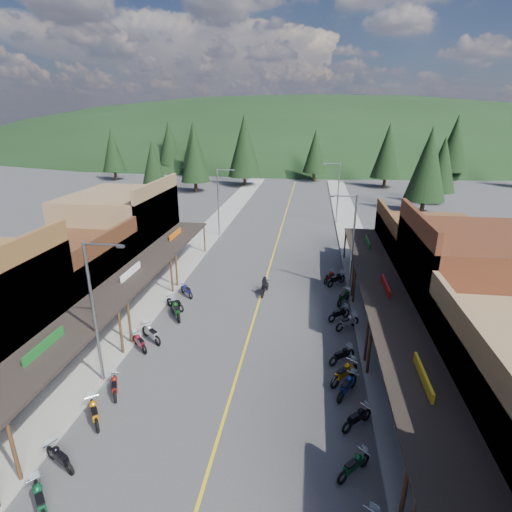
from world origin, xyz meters
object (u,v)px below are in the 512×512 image
at_px(streetlight_2, 351,239).
at_px(pine_1, 194,145).
at_px(shop_east_2, 470,287).
at_px(streetlight_3, 337,190).
at_px(bike_east_8, 348,321).
at_px(pine_3, 315,151).
at_px(pine_7, 169,143).
at_px(bike_west_2, 40,498).
at_px(bike_west_8, 176,309).
at_px(pine_0, 113,150).
at_px(bike_east_6, 344,372).
at_px(bike_east_5, 347,385).
at_px(pine_9, 442,164).
at_px(pedestrian_east_a, 392,375).
at_px(bike_east_3, 354,464).
at_px(pedestrian_east_b, 359,251).
at_px(pine_2, 244,146).
at_px(bike_east_11, 336,279).
at_px(shop_east_3, 427,253).
at_px(shop_west_3, 123,230).
at_px(bike_east_12, 329,276).
at_px(bike_east_7, 342,354).
at_px(streetlight_0, 96,308).
at_px(pine_10, 194,155).
at_px(bike_west_7, 151,332).
at_px(bike_east_9, 339,313).
at_px(pine_5, 455,143).
at_px(pine_4, 388,150).
at_px(bike_west_4, 94,411).
at_px(rider_on_bike, 265,287).
at_px(pine_11, 428,164).
at_px(bike_east_4, 357,417).
at_px(bike_west_10, 187,290).
at_px(bike_west_5, 115,385).
at_px(bike_west_6, 139,341).
at_px(streetlight_1, 219,200).
at_px(pine_8, 153,166).
at_px(bike_west_3, 59,456).
at_px(bike_east_10, 344,296).

distance_m(streetlight_2, pine_1, 69.35).
distance_m(shop_east_2, streetlight_3, 29.13).
xyz_separation_m(streetlight_3, bike_east_8, (-0.48, -28.37, -3.89)).
distance_m(pine_3, pine_7, 37.37).
relative_size(bike_west_2, bike_west_8, 0.91).
xyz_separation_m(streetlight_3, pine_0, (-46.95, 32.00, 2.02)).
bearing_deg(bike_east_6, bike_east_5, -46.40).
height_order(pine_9, pedestrian_east_a, pine_9).
distance_m(pine_1, pine_3, 28.29).
relative_size(pine_1, bike_west_8, 5.44).
xyz_separation_m(bike_east_3, pedestrian_east_b, (2.71, 25.62, 0.54)).
height_order(pine_2, bike_east_11, pine_2).
bearing_deg(bike_east_3, shop_east_3, 113.88).
bearing_deg(bike_east_6, shop_west_3, -178.35).
bearing_deg(pine_3, bike_east_12, -88.46).
bearing_deg(bike_east_7, streetlight_0, -114.39).
xyz_separation_m(streetlight_3, pine_7, (-38.95, 46.00, 2.78)).
relative_size(pine_10, bike_west_7, 5.33).
distance_m(streetlight_0, pine_2, 64.17).
bearing_deg(bike_west_2, streetlight_0, 55.93).
bearing_deg(pine_2, bike_east_9, -73.83).
bearing_deg(bike_west_2, bike_east_3, -28.92).
bearing_deg(bike_east_8, streetlight_2, 135.13).
height_order(streetlight_2, bike_east_7, streetlight_2).
relative_size(pine_0, pine_5, 0.79).
bearing_deg(bike_east_6, pine_4, 119.25).
relative_size(pine_4, bike_west_4, 6.01).
bearing_deg(shop_west_3, pine_1, 99.87).
relative_size(pine_0, pine_3, 1.00).
height_order(pine_1, bike_east_11, pine_1).
height_order(bike_east_7, rider_on_bike, rider_on_bike).
bearing_deg(pine_2, pine_11, -33.69).
bearing_deg(bike_west_7, streetlight_3, 16.60).
xyz_separation_m(bike_east_4, bike_east_5, (-0.30, 2.22, 0.06)).
height_order(shop_east_3, bike_east_7, shop_east_3).
distance_m(bike_west_8, bike_east_3, 16.40).
relative_size(bike_west_10, pedestrian_east_b, 1.03).
distance_m(pine_1, bike_west_5, 79.24).
relative_size(shop_east_3, bike_west_6, 5.63).
bearing_deg(streetlight_3, bike_west_7, -112.39).
relative_size(streetlight_1, bike_west_4, 3.84).
height_order(pine_9, bike_east_5, pine_9).
bearing_deg(pine_5, bike_east_6, -110.25).
bearing_deg(pine_8, pine_4, 26.57).
bearing_deg(bike_east_12, bike_west_3, -93.04).
distance_m(pine_2, pine_10, 11.38).
relative_size(pine_4, bike_east_4, 6.60).
height_order(pine_4, bike_west_8, pine_4).
bearing_deg(bike_east_11, pine_10, 162.16).
bearing_deg(pine_4, bike_east_10, -101.95).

